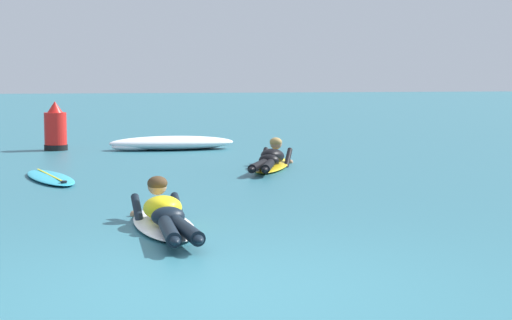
# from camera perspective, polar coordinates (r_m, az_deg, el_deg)

# --- Properties ---
(ground_plane) EXTENTS (120.00, 120.00, 0.00)m
(ground_plane) POSITION_cam_1_polar(r_m,az_deg,el_deg) (15.83, -9.45, 0.18)
(ground_plane) COLOR #2D6B7A
(surfer_near) EXTENTS (0.66, 2.50, 0.53)m
(surfer_near) POSITION_cam_1_polar(r_m,az_deg,el_deg) (8.34, -6.47, -3.97)
(surfer_near) COLOR white
(surfer_near) RESTS_ON ground
(surfer_far) EXTENTS (1.37, 2.53, 0.55)m
(surfer_far) POSITION_cam_1_polar(r_m,az_deg,el_deg) (13.71, 1.07, -0.02)
(surfer_far) COLOR yellow
(surfer_far) RESTS_ON ground
(drifting_surfboard) EXTENTS (1.04, 2.21, 0.16)m
(drifting_surfboard) POSITION_cam_1_polar(r_m,az_deg,el_deg) (12.64, -14.36, -1.21)
(drifting_surfboard) COLOR #2DB2D1
(drifting_surfboard) RESTS_ON ground
(whitewater_mid_left) EXTENTS (2.69, 1.00, 0.29)m
(whitewater_mid_left) POSITION_cam_1_polar(r_m,az_deg,el_deg) (17.37, -5.96, 1.19)
(whitewater_mid_left) COLOR white
(whitewater_mid_left) RESTS_ON ground
(channel_marker_buoy) EXTENTS (0.49, 0.49, 1.04)m
(channel_marker_buoy) POSITION_cam_1_polar(r_m,az_deg,el_deg) (17.63, -14.01, 2.03)
(channel_marker_buoy) COLOR red
(channel_marker_buoy) RESTS_ON ground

